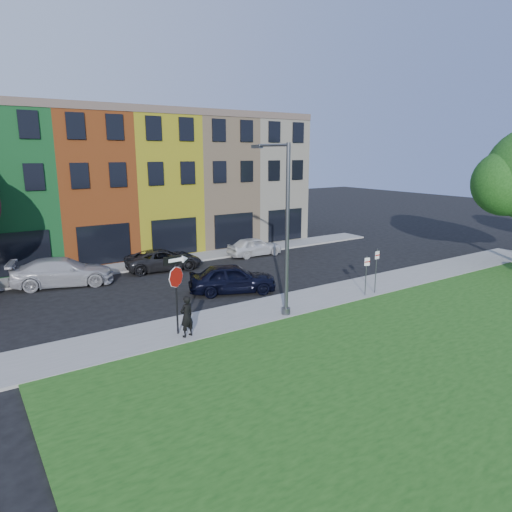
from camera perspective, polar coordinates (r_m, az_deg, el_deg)
ground at (r=20.50m, az=8.86°, el=-8.56°), size 120.00×120.00×0.00m
sidewalk_near at (r=23.83m, az=7.54°, el=-5.28°), size 40.00×3.00×0.12m
sidewalk_far at (r=31.50m, az=-14.18°, el=-1.08°), size 40.00×2.40×0.12m
rowhouse_block at (r=36.75m, az=-17.19°, el=8.47°), size 30.00×10.12×10.00m
stop_sign at (r=18.58m, az=-9.97°, el=-2.82°), size 1.05×0.14×3.30m
man at (r=18.71m, az=-8.66°, el=-7.46°), size 0.83×0.72×1.72m
sedan_near at (r=24.62m, az=-2.96°, el=-2.79°), size 5.18×6.01×1.59m
parked_car_silver at (r=28.11m, az=-23.01°, el=-1.83°), size 5.06×6.67×1.60m
parked_car_dark at (r=29.97m, az=-11.49°, el=-0.44°), size 3.67×5.51×1.35m
parked_car_white at (r=33.35m, az=-0.19°, el=1.19°), size 1.86×4.15×1.38m
street_lamp at (r=20.46m, az=3.51°, el=3.21°), size 0.57×2.58×7.71m
parking_sign_a at (r=24.32m, az=13.63°, el=-1.81°), size 0.32×0.11×2.08m
parking_sign_b at (r=24.82m, az=14.81°, el=-1.19°), size 0.32×0.09×2.38m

